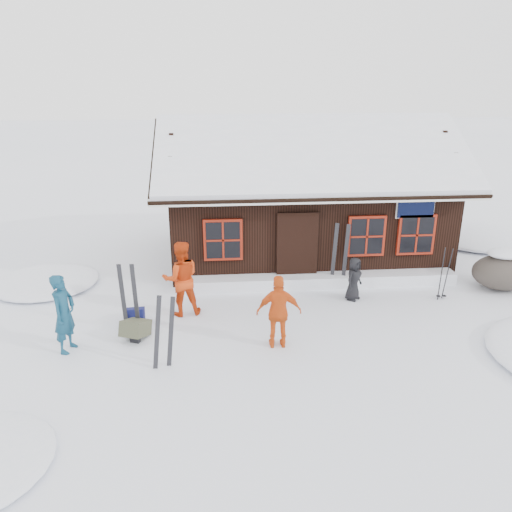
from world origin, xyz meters
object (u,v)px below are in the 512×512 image
(skier_crouched, at_px, (354,279))
(boulder, at_px, (504,271))
(backpack_blue, at_px, (135,318))
(skier_orange_left, at_px, (181,279))
(ski_pair_left, at_px, (164,333))
(skier_orange_right, at_px, (279,312))
(backpack_olive, at_px, (136,331))
(skier_teal, at_px, (64,313))
(ski_poles, at_px, (444,275))

(skier_crouched, xyz_separation_m, boulder, (4.24, 0.34, -0.06))
(boulder, relative_size, backpack_blue, 3.10)
(skier_orange_left, bearing_deg, ski_pair_left, 75.16)
(skier_orange_right, relative_size, backpack_olive, 2.58)
(skier_teal, height_order, boulder, skier_teal)
(skier_orange_left, bearing_deg, boulder, 175.54)
(skier_teal, distance_m, skier_crouched, 6.95)
(skier_crouched, bearing_deg, skier_teal, 151.69)
(skier_orange_right, distance_m, ski_pair_left, 2.41)
(boulder, xyz_separation_m, backpack_blue, (-9.66, -1.25, -0.36))
(boulder, bearing_deg, skier_orange_left, -174.64)
(backpack_blue, bearing_deg, skier_orange_left, 18.90)
(backpack_olive, bearing_deg, skier_teal, -144.26)
(skier_orange_left, xyz_separation_m, ski_pair_left, (-0.21, -2.36, -0.17))
(boulder, bearing_deg, ski_pair_left, -160.20)
(skier_teal, distance_m, ski_poles, 9.14)
(boulder, bearing_deg, skier_crouched, -175.36)
(skier_orange_left, xyz_separation_m, backpack_olive, (-0.96, -1.15, -0.75))
(skier_orange_left, relative_size, skier_crouched, 1.62)
(ski_poles, bearing_deg, skier_crouched, 175.66)
(skier_orange_left, height_order, skier_crouched, skier_orange_left)
(ski_poles, bearing_deg, skier_orange_left, -177.53)
(skier_crouched, bearing_deg, skier_orange_right, 179.85)
(skier_teal, bearing_deg, skier_crouched, -57.39)
(skier_crouched, relative_size, ski_pair_left, 0.71)
(ski_pair_left, distance_m, backpack_olive, 1.54)
(skier_orange_left, relative_size, ski_poles, 1.29)
(ski_poles, distance_m, backpack_olive, 7.76)
(backpack_blue, relative_size, backpack_olive, 0.89)
(skier_orange_left, relative_size, backpack_olive, 2.94)
(skier_crouched, xyz_separation_m, ski_pair_left, (-4.55, -2.82, 0.18))
(skier_teal, xyz_separation_m, ski_pair_left, (2.10, -0.83, -0.11))
(boulder, xyz_separation_m, ski_pair_left, (-8.79, -3.17, 0.24))
(boulder, bearing_deg, backpack_blue, -172.63)
(backpack_olive, bearing_deg, skier_orange_left, 70.34)
(skier_orange_left, distance_m, backpack_blue, 1.39)
(boulder, bearing_deg, skier_teal, -167.92)
(skier_teal, distance_m, backpack_olive, 1.56)
(skier_teal, relative_size, ski_poles, 1.19)
(ski_pair_left, xyz_separation_m, backpack_blue, (-0.87, 1.92, -0.60))
(ski_pair_left, height_order, backpack_blue, ski_pair_left)
(skier_teal, relative_size, boulder, 0.99)
(skier_orange_left, height_order, skier_orange_right, skier_orange_left)
(backpack_olive, bearing_deg, skier_orange_right, 9.24)
(skier_orange_right, xyz_separation_m, backpack_olive, (-3.08, 0.60, -0.64))
(ski_pair_left, height_order, backpack_olive, ski_pair_left)
(skier_teal, distance_m, ski_pair_left, 2.26)
(ski_pair_left, bearing_deg, ski_poles, 20.43)
(ski_pair_left, height_order, ski_poles, ski_pair_left)
(backpack_blue, bearing_deg, skier_orange_right, -25.77)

